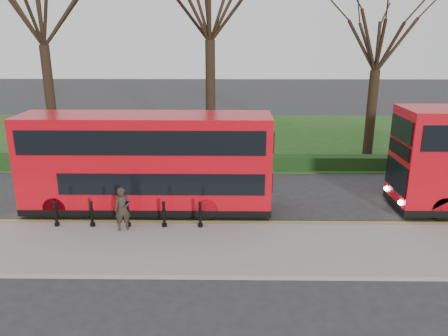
{
  "coord_description": "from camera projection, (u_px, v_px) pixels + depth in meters",
  "views": [
    {
      "loc": [
        3.19,
        -17.08,
        7.38
      ],
      "look_at": [
        2.96,
        0.5,
        2.0
      ],
      "focal_mm": 35.0,
      "sensor_mm": 36.0,
      "label": 1
    }
  ],
  "objects": [
    {
      "name": "pavement",
      "position": [
        140.0,
        247.0,
        15.64
      ],
      "size": [
        60.0,
        4.0,
        0.15
      ],
      "primitive_type": "cube",
      "color": "gray",
      "rests_on": "ground"
    },
    {
      "name": "grass_verge",
      "position": [
        187.0,
        137.0,
        32.86
      ],
      "size": [
        60.0,
        18.0,
        0.06
      ],
      "primitive_type": "cube",
      "color": "#1E4617",
      "rests_on": "ground"
    },
    {
      "name": "yellow_line_inner",
      "position": [
        152.0,
        221.0,
        18.05
      ],
      "size": [
        60.0,
        0.1,
        0.01
      ],
      "primitive_type": "cube",
      "color": "yellow",
      "rests_on": "ground"
    },
    {
      "name": "kerb",
      "position": [
        150.0,
        224.0,
        17.55
      ],
      "size": [
        60.0,
        0.25,
        0.16
      ],
      "primitive_type": "cube",
      "color": "slate",
      "rests_on": "ground"
    },
    {
      "name": "tree_left",
      "position": [
        39.0,
        6.0,
        25.56
      ],
      "size": [
        7.91,
        7.91,
        12.36
      ],
      "color": "black",
      "rests_on": "ground"
    },
    {
      "name": "pedestrian",
      "position": [
        123.0,
        209.0,
        16.64
      ],
      "size": [
        0.72,
        0.58,
        1.71
      ],
      "primitive_type": "imported",
      "rotation": [
        0.0,
        0.0,
        0.3
      ],
      "color": "#2D241C",
      "rests_on": "pavement"
    },
    {
      "name": "bus_lead",
      "position": [
        147.0,
        163.0,
        18.63
      ],
      "size": [
        10.57,
        2.43,
        4.2
      ],
      "color": "red",
      "rests_on": "ground"
    },
    {
      "name": "hedge",
      "position": [
        174.0,
        162.0,
        24.91
      ],
      "size": [
        60.0,
        0.9,
        0.8
      ],
      "primitive_type": "cube",
      "color": "black",
      "rests_on": "ground"
    },
    {
      "name": "bollard_row",
      "position": [
        128.0,
        214.0,
        17.06
      ],
      "size": [
        5.82,
        0.15,
        1.0
      ],
      "color": "black",
      "rests_on": "pavement"
    },
    {
      "name": "yellow_line_outer",
      "position": [
        151.0,
        223.0,
        17.86
      ],
      "size": [
        60.0,
        0.1,
        0.01
      ],
      "primitive_type": "cube",
      "color": "yellow",
      "rests_on": "ground"
    },
    {
      "name": "ground",
      "position": [
        154.0,
        216.0,
        18.53
      ],
      "size": [
        120.0,
        120.0,
        0.0
      ],
      "primitive_type": "plane",
      "color": "#28282B",
      "rests_on": "ground"
    },
    {
      "name": "tree_right",
      "position": [
        378.0,
        41.0,
        25.88
      ],
      "size": [
        6.2,
        6.2,
        9.69
      ],
      "color": "black",
      "rests_on": "ground"
    }
  ]
}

